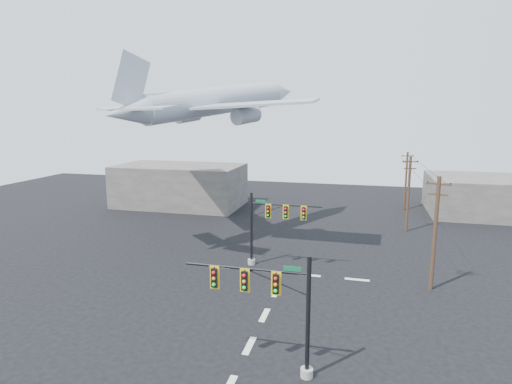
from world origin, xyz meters
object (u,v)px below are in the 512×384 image
(utility_pole_a, at_px, (435,231))
(utility_pole_c, at_px, (406,180))
(utility_pole_b, at_px, (408,193))
(airliner, at_px, (216,102))
(signal_mast_near, at_px, (276,307))
(signal_mast_far, at_px, (268,226))

(utility_pole_a, distance_m, utility_pole_c, 28.77)
(utility_pole_b, distance_m, airliner, 23.98)
(signal_mast_near, height_order, airliner, airliner)
(utility_pole_a, height_order, airliner, airliner)
(signal_mast_far, distance_m, airliner, 14.84)
(signal_mast_near, relative_size, signal_mast_far, 1.04)
(utility_pole_c, distance_m, airliner, 30.65)
(utility_pole_c, bearing_deg, utility_pole_b, -108.56)
(utility_pole_c, xyz_separation_m, airliner, (-20.94, -19.81, 10.39))
(utility_pole_b, bearing_deg, signal_mast_near, -119.63)
(signal_mast_near, height_order, utility_pole_a, utility_pole_a)
(signal_mast_near, xyz_separation_m, utility_pole_b, (9.21, 30.67, 0.80))
(utility_pole_b, xyz_separation_m, utility_pole_c, (0.75, 11.76, -0.27))
(utility_pole_a, height_order, utility_pole_c, utility_pole_a)
(signal_mast_near, height_order, signal_mast_far, signal_mast_far)
(signal_mast_near, height_order, utility_pole_b, utility_pole_b)
(utility_pole_c, bearing_deg, utility_pole_a, -105.65)
(signal_mast_near, xyz_separation_m, utility_pole_a, (9.59, 13.66, 0.92))
(signal_mast_far, distance_m, utility_pole_a, 13.59)
(signal_mast_far, distance_m, utility_pole_b, 19.98)
(utility_pole_a, xyz_separation_m, utility_pole_b, (-0.38, 17.00, -0.12))
(utility_pole_a, bearing_deg, airliner, 171.58)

